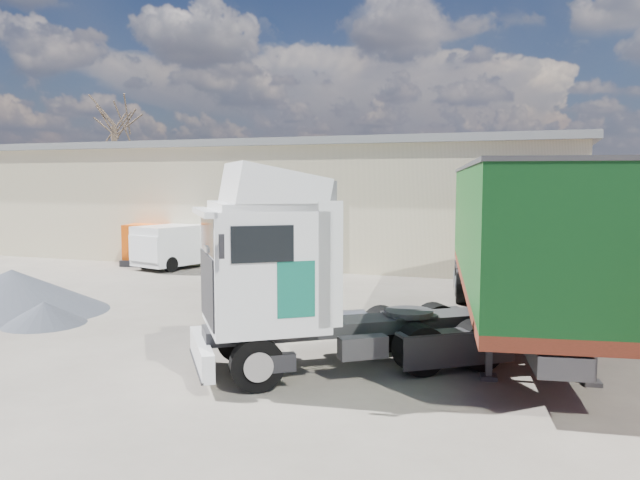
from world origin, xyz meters
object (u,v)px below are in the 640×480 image
(orange_skip, at_px, (159,247))
(panel_van, at_px, (182,245))
(box_trailer, at_px, (516,231))
(bare_tree, at_px, (113,111))
(tractor_unit, at_px, (302,284))

(orange_skip, bearing_deg, panel_van, -24.20)
(box_trailer, xyz_separation_m, orange_skip, (-14.91, 7.34, -1.65))
(box_trailer, distance_m, panel_van, 15.41)
(panel_van, xyz_separation_m, orange_skip, (-1.31, 0.26, -0.15))
(bare_tree, height_order, panel_van, bare_tree)
(bare_tree, distance_m, panel_van, 16.92)
(bare_tree, xyz_separation_m, panel_van, (11.31, -10.46, -7.01))
(bare_tree, distance_m, orange_skip, 15.98)
(panel_van, bearing_deg, orange_skip, -175.30)
(tractor_unit, relative_size, panel_van, 1.28)
(box_trailer, distance_m, orange_skip, 16.70)
(tractor_unit, bearing_deg, box_trailer, 105.18)
(orange_skip, bearing_deg, bare_tree, 121.46)
(bare_tree, bearing_deg, orange_skip, -45.57)
(tractor_unit, distance_m, panel_van, 15.33)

